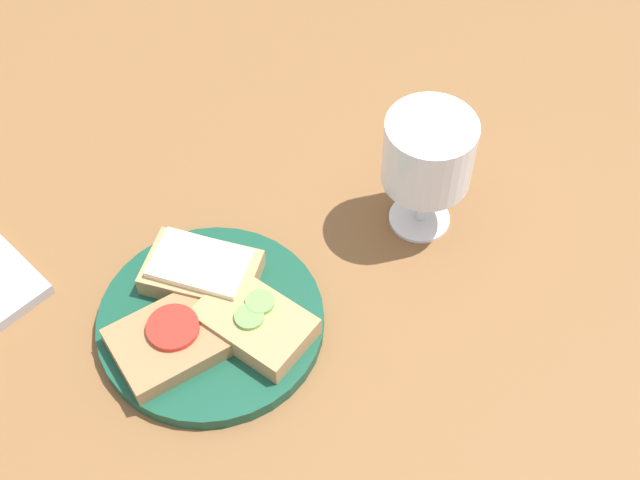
% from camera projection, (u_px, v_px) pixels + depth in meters
% --- Properties ---
extents(wooden_table, '(1.40, 1.40, 0.03)m').
position_uv_depth(wooden_table, '(250.00, 310.00, 0.87)').
color(wooden_table, brown).
rests_on(wooden_table, ground).
extents(plate, '(0.21, 0.21, 0.02)m').
position_uv_depth(plate, '(211.00, 322.00, 0.83)').
color(plate, '#144733').
rests_on(plate, wooden_table).
extents(sandwich_with_cheese, '(0.11, 0.12, 0.03)m').
position_uv_depth(sandwich_with_cheese, '(202.00, 271.00, 0.84)').
color(sandwich_with_cheese, '#A88456').
rests_on(sandwich_with_cheese, plate).
extents(sandwich_with_tomato, '(0.12, 0.10, 0.02)m').
position_uv_depth(sandwich_with_tomato, '(171.00, 340.00, 0.80)').
color(sandwich_with_tomato, '#937047').
rests_on(sandwich_with_tomato, plate).
extents(sandwich_with_cucumber, '(0.08, 0.11, 0.03)m').
position_uv_depth(sandwich_with_cucumber, '(255.00, 322.00, 0.81)').
color(sandwich_with_cucumber, '#A88456').
rests_on(sandwich_with_cucumber, plate).
extents(wine_glass, '(0.09, 0.09, 0.14)m').
position_uv_depth(wine_glass, '(428.00, 157.00, 0.84)').
color(wine_glass, white).
rests_on(wine_glass, wooden_table).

